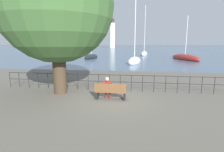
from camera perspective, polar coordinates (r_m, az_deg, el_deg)
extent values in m
plane|color=#605B51|center=(9.60, -0.41, -7.54)|extent=(1000.00, 1000.00, 0.00)
cube|color=#47607A|center=(169.21, 7.51, 9.25)|extent=(600.00, 300.00, 0.01)
cylinder|color=#423323|center=(10.94, -16.76, 1.89)|extent=(0.79, 0.79, 2.85)
sphere|color=#3D6633|center=(11.06, -17.83, 21.38)|extent=(6.59, 6.59, 6.59)
cube|color=brown|center=(9.47, -0.42, -5.09)|extent=(1.69, 0.45, 0.05)
cube|color=brown|center=(9.21, -0.60, -3.93)|extent=(1.69, 0.04, 0.45)
cube|color=black|center=(9.67, -4.81, -6.20)|extent=(0.10, 0.41, 0.40)
cube|color=black|center=(9.46, 4.08, -6.56)|extent=(0.10, 0.41, 0.40)
cylinder|color=maroon|center=(9.72, -1.99, -5.93)|extent=(0.11, 0.11, 0.45)
cylinder|color=maroon|center=(9.69, -0.78, -5.97)|extent=(0.11, 0.11, 0.45)
cube|color=maroon|center=(9.55, -1.48, -4.51)|extent=(0.39, 0.26, 0.14)
cube|color=maroon|center=(9.41, -1.57, -3.37)|extent=(0.46, 0.24, 0.53)
sphere|color=tan|center=(9.33, -1.59, -1.04)|extent=(0.22, 0.22, 0.22)
cylinder|color=black|center=(14.12, -30.37, -0.97)|extent=(0.04, 0.04, 1.05)
cylinder|color=black|center=(13.70, -28.05, -1.07)|extent=(0.04, 0.04, 1.05)
cylinder|color=black|center=(13.30, -25.59, -1.18)|extent=(0.04, 0.04, 1.05)
cylinder|color=black|center=(12.93, -22.99, -1.29)|extent=(0.04, 0.04, 1.05)
cylinder|color=black|center=(12.58, -20.23, -1.40)|extent=(0.04, 0.04, 1.05)
cylinder|color=black|center=(12.27, -17.33, -1.52)|extent=(0.04, 0.04, 1.05)
cylinder|color=black|center=(11.99, -14.28, -1.64)|extent=(0.04, 0.04, 1.05)
cylinder|color=black|center=(11.75, -11.10, -1.76)|extent=(0.04, 0.04, 1.05)
cylinder|color=black|center=(11.54, -7.79, -1.87)|extent=(0.04, 0.04, 1.05)
cylinder|color=black|center=(11.37, -4.37, -1.99)|extent=(0.04, 0.04, 1.05)
cylinder|color=black|center=(11.25, -0.86, -2.10)|extent=(0.04, 0.04, 1.05)
cylinder|color=black|center=(11.16, 2.72, -2.20)|extent=(0.04, 0.04, 1.05)
cylinder|color=black|center=(11.12, 6.33, -2.30)|extent=(0.04, 0.04, 1.05)
cylinder|color=black|center=(11.13, 9.96, -2.39)|extent=(0.04, 0.04, 1.05)
cylinder|color=black|center=(11.18, 13.56, -2.46)|extent=(0.04, 0.04, 1.05)
cylinder|color=black|center=(11.27, 17.12, -2.53)|extent=(0.04, 0.04, 1.05)
cylinder|color=black|center=(11.41, 20.62, -2.59)|extent=(0.04, 0.04, 1.05)
cylinder|color=black|center=(11.59, 24.01, -2.63)|extent=(0.04, 0.04, 1.05)
cylinder|color=black|center=(11.81, 27.29, -2.67)|extent=(0.04, 0.04, 1.05)
cylinder|color=black|center=(12.06, 30.45, -2.69)|extent=(0.04, 0.04, 1.05)
cylinder|color=black|center=(11.10, 0.93, 0.34)|extent=(14.78, 0.04, 0.04)
cylinder|color=black|center=(11.19, 0.92, -1.89)|extent=(14.78, 0.04, 0.04)
ellipsoid|color=maroon|center=(36.75, 22.70, 5.42)|extent=(4.66, 9.20, 1.54)
cylinder|color=silver|center=(36.69, 23.16, 11.92)|extent=(0.14, 0.14, 7.42)
ellipsoid|color=white|center=(27.60, 7.30, 4.74)|extent=(2.78, 5.70, 1.47)
cylinder|color=silver|center=(27.72, 7.62, 17.91)|extent=(0.14, 0.14, 11.81)
ellipsoid|color=black|center=(37.85, -6.78, 6.18)|extent=(2.34, 6.69, 1.26)
cylinder|color=silver|center=(37.83, -6.95, 13.93)|extent=(0.14, 0.14, 9.48)
ellipsoid|color=silver|center=(47.78, 10.42, 7.03)|extent=(2.58, 6.52, 1.67)
cylinder|color=silver|center=(47.86, 10.68, 14.78)|extent=(0.14, 0.14, 11.94)
cylinder|color=silver|center=(147.22, 0.07, 13.06)|extent=(4.60, 4.60, 19.90)
cylinder|color=#2D2D33|center=(148.17, 0.07, 17.38)|extent=(3.22, 3.22, 2.43)
cone|color=#4C1E19|center=(148.45, 0.07, 18.21)|extent=(3.68, 3.68, 1.94)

